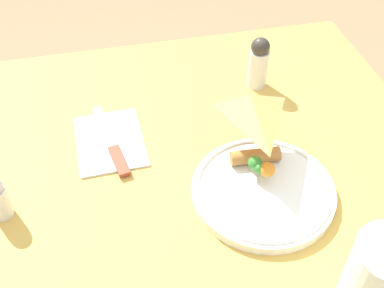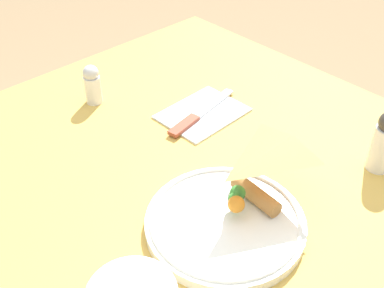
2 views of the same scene
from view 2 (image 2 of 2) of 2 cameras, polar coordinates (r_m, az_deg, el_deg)
dining_table at (r=0.82m, az=-2.21°, el=-10.32°), size 0.95×0.90×0.70m
plate_pizza at (r=0.68m, az=3.88°, el=-9.10°), size 0.23×0.23×0.06m
napkin_folded at (r=0.90m, az=1.27°, el=3.66°), size 0.16×0.12×0.00m
butter_knife at (r=0.90m, az=0.92°, el=3.65°), size 0.19×0.05×0.01m
salt_shaker at (r=0.94m, az=-11.73°, el=6.97°), size 0.03×0.03×0.08m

